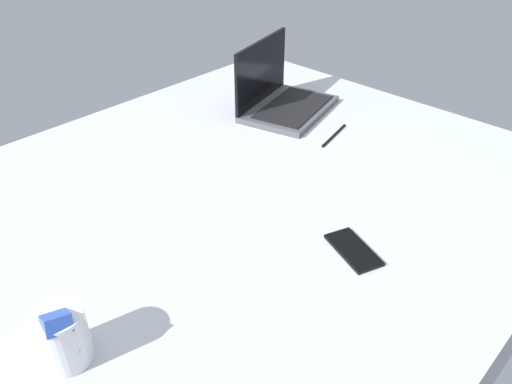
# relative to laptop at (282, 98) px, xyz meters

# --- Properties ---
(bed_mattress) EXTENTS (1.80, 1.40, 0.18)m
(bed_mattress) POSITION_rel_laptop_xyz_m (-0.52, -0.25, -0.13)
(bed_mattress) COLOR #B7BCC6
(bed_mattress) RESTS_ON ground
(laptop) EXTENTS (0.38, 0.30, 0.23)m
(laptop) POSITION_rel_laptop_xyz_m (0.00, 0.00, 0.00)
(laptop) COLOR #4C4C51
(laptop) RESTS_ON bed_mattress
(snack_cup) EXTENTS (0.09, 0.09, 0.13)m
(snack_cup) POSITION_rel_laptop_xyz_m (-1.04, -0.41, 0.01)
(snack_cup) COLOR silver
(snack_cup) RESTS_ON bed_mattress
(cell_phone) EXTENTS (0.12, 0.16, 0.01)m
(cell_phone) POSITION_rel_laptop_xyz_m (-0.45, -0.61, -0.04)
(cell_phone) COLOR black
(cell_phone) RESTS_ON bed_mattress
(charger_cable) EXTENTS (0.17, 0.04, 0.01)m
(charger_cable) POSITION_rel_laptop_xyz_m (-0.03, -0.25, -0.04)
(charger_cable) COLOR black
(charger_cable) RESTS_ON bed_mattress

